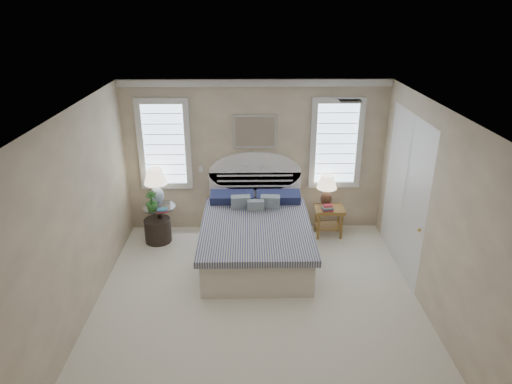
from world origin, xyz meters
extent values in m
cube|color=beige|center=(0.00, 0.00, 0.00)|extent=(4.50, 5.00, 0.01)
cube|color=white|center=(0.00, 0.00, 2.70)|extent=(4.50, 5.00, 0.01)
cube|color=gray|center=(0.00, 2.50, 1.35)|extent=(4.50, 0.02, 2.70)
cube|color=gray|center=(-2.25, 0.00, 1.35)|extent=(0.02, 5.00, 2.70)
cube|color=gray|center=(2.25, 0.00, 1.35)|extent=(0.02, 5.00, 2.70)
cube|color=silver|center=(0.00, 2.46, 2.64)|extent=(4.50, 0.08, 0.12)
cube|color=#B2B2B2|center=(1.20, 0.80, 2.68)|extent=(0.30, 0.20, 0.02)
cube|color=silver|center=(-0.95, 2.48, 1.15)|extent=(0.08, 0.01, 0.12)
cube|color=silver|center=(-1.55, 2.48, 1.60)|extent=(0.90, 0.06, 1.60)
cube|color=silver|center=(1.40, 2.48, 1.60)|extent=(0.90, 0.06, 1.60)
cube|color=silver|center=(0.00, 2.46, 1.82)|extent=(0.74, 0.04, 0.58)
cube|color=silver|center=(2.23, 1.20, 1.20)|extent=(0.02, 1.80, 2.40)
cube|color=beige|center=(0.00, 1.33, 0.28)|extent=(1.60, 2.10, 0.55)
cube|color=navy|center=(0.00, 1.28, 0.59)|extent=(1.72, 2.15, 0.10)
cube|color=white|center=(0.00, 2.44, 0.55)|extent=(1.62, 0.08, 1.10)
cube|color=#1F294D|center=(-0.40, 2.16, 0.73)|extent=(0.75, 0.31, 0.23)
cube|color=#1F294D|center=(0.40, 2.16, 0.73)|extent=(0.75, 0.31, 0.23)
cube|color=#355678|center=(-0.25, 1.93, 0.71)|extent=(0.33, 0.20, 0.34)
cube|color=#355678|center=(0.25, 1.93, 0.71)|extent=(0.33, 0.20, 0.34)
cube|color=#355678|center=(0.00, 1.83, 0.69)|extent=(0.28, 0.14, 0.29)
cylinder|color=black|center=(-1.65, 2.05, 0.01)|extent=(0.32, 0.32, 0.03)
cylinder|color=black|center=(-1.65, 2.05, 0.30)|extent=(0.08, 0.08, 0.60)
cylinder|color=silver|center=(-1.65, 2.05, 0.62)|extent=(0.56, 0.56, 0.02)
cube|color=brown|center=(1.30, 2.15, 0.50)|extent=(0.50, 0.40, 0.06)
cube|color=brown|center=(1.30, 2.15, 0.18)|extent=(0.44, 0.34, 0.03)
cube|color=brown|center=(1.10, 2.00, 0.23)|extent=(0.04, 0.04, 0.47)
cube|color=brown|center=(1.10, 2.30, 0.23)|extent=(0.04, 0.04, 0.47)
cube|color=brown|center=(1.50, 2.00, 0.23)|extent=(0.04, 0.04, 0.47)
cube|color=brown|center=(1.50, 2.30, 0.23)|extent=(0.04, 0.04, 0.47)
cylinder|color=black|center=(-1.69, 1.98, 0.21)|extent=(0.54, 0.54, 0.41)
cylinder|color=silver|center=(-1.69, 2.17, 0.65)|extent=(0.15, 0.15, 0.03)
ellipsoid|color=silver|center=(-1.69, 2.17, 0.77)|extent=(0.28, 0.28, 0.30)
cylinder|color=gold|center=(-1.69, 2.17, 0.96)|extent=(0.04, 0.04, 0.11)
cylinder|color=black|center=(1.25, 2.26, 0.54)|extent=(0.15, 0.15, 0.03)
ellipsoid|color=black|center=(1.25, 2.26, 0.66)|extent=(0.27, 0.27, 0.27)
cylinder|color=gold|center=(1.25, 2.26, 0.82)|extent=(0.04, 0.04, 0.10)
imported|color=#338033|center=(-1.73, 1.87, 0.80)|extent=(0.20, 0.20, 0.35)
cube|color=#9E2735|center=(-1.55, 1.83, 0.64)|extent=(0.21, 0.18, 0.02)
cube|color=#275776|center=(-1.55, 1.83, 0.67)|extent=(0.20, 0.17, 0.02)
cube|color=#9E2735|center=(1.24, 2.05, 0.54)|extent=(0.21, 0.16, 0.03)
cube|color=#275776|center=(1.24, 2.05, 0.57)|extent=(0.19, 0.15, 0.03)
cube|color=beige|center=(1.24, 2.05, 0.59)|extent=(0.18, 0.14, 0.03)
cube|color=#9E2735|center=(1.24, 2.05, 0.62)|extent=(0.17, 0.13, 0.03)
camera|label=1|loc=(-0.11, -5.06, 3.87)|focal=32.00mm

